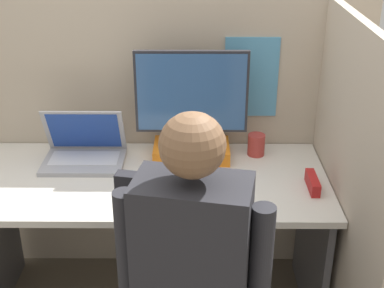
{
  "coord_description": "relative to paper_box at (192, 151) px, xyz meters",
  "views": [
    {
      "loc": [
        0.2,
        -1.73,
        1.88
      ],
      "look_at": [
        0.19,
        0.18,
        0.97
      ],
      "focal_mm": 50.0,
      "sensor_mm": 36.0,
      "label": 1
    }
  ],
  "objects": [
    {
      "name": "cubicle_panel_back",
      "position": [
        -0.18,
        0.17,
        -0.03
      ],
      "size": [
        2.08,
        0.05,
        1.45
      ],
      "color": "tan",
      "rests_on": "ground"
    },
    {
      "name": "mouse",
      "position": [
        -0.25,
        -0.25,
        -0.02
      ],
      "size": [
        0.07,
        0.04,
        0.03
      ],
      "color": "silver",
      "rests_on": "desk"
    },
    {
      "name": "carrot_toy",
      "position": [
        0.12,
        -0.37,
        -0.01
      ],
      "size": [
        0.04,
        0.15,
        0.04
      ],
      "color": "orange",
      "rests_on": "desk"
    },
    {
      "name": "desk",
      "position": [
        -0.18,
        -0.2,
        -0.2
      ],
      "size": [
        1.58,
        0.7,
        0.72
      ],
      "color": "beige",
      "rests_on": "ground"
    },
    {
      "name": "coffee_mug",
      "position": [
        0.31,
        0.03,
        0.02
      ],
      "size": [
        0.08,
        0.08,
        0.1
      ],
      "color": "#A3332D",
      "rests_on": "desk"
    },
    {
      "name": "stapler",
      "position": [
        0.52,
        -0.29,
        -0.0
      ],
      "size": [
        0.04,
        0.16,
        0.06
      ],
      "color": "#A31919",
      "rests_on": "desk"
    },
    {
      "name": "laptop",
      "position": [
        -0.5,
        -0.05,
        0.02
      ],
      "size": [
        0.37,
        0.26,
        0.26
      ],
      "color": "#99999E",
      "rests_on": "desk"
    },
    {
      "name": "cubicle_panel_right",
      "position": [
        0.63,
        -0.27,
        -0.03
      ],
      "size": [
        0.04,
        1.34,
        1.45
      ],
      "color": "tan",
      "rests_on": "ground"
    },
    {
      "name": "paper_box",
      "position": [
        0.0,
        0.0,
        0.0
      ],
      "size": [
        0.36,
        0.21,
        0.07
      ],
      "color": "orange",
      "rests_on": "desk"
    },
    {
      "name": "monitor",
      "position": [
        -0.0,
        0.0,
        0.28
      ],
      "size": [
        0.52,
        0.16,
        0.46
      ],
      "color": "#232328",
      "rests_on": "paper_box"
    }
  ]
}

